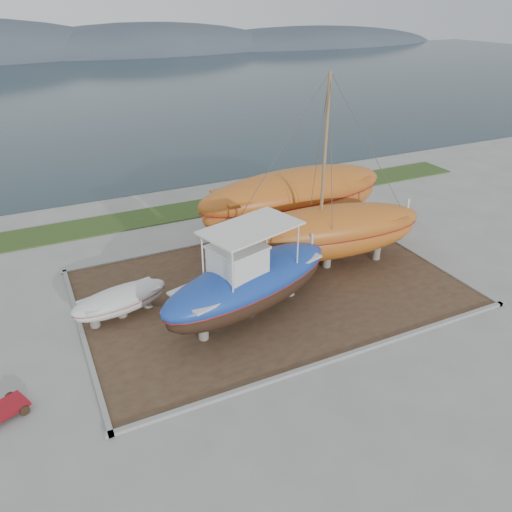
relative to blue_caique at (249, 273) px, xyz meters
name	(u,v)px	position (x,y,z in m)	size (l,w,h in m)	color
ground	(312,331)	(1.95, -2.26, -2.25)	(140.00, 140.00, 0.00)	gray
dirt_patch	(270,288)	(1.95, 1.74, -2.22)	(18.00, 12.00, 0.06)	#422D1E
curb_frame	(270,287)	(1.95, 1.74, -2.18)	(18.60, 12.60, 0.15)	gray
grass_strip	(194,209)	(1.95, 13.24, -2.21)	(44.00, 3.00, 0.08)	#284219
sea	(77,90)	(1.95, 67.74, -2.25)	(260.00, 100.00, 0.04)	#192C33
mountain_ridge	(44,56)	(1.95, 122.74, -2.25)	(200.00, 36.00, 20.00)	#333D49
blue_caique	(249,273)	(0.00, 0.00, 0.00)	(9.13, 2.85, 4.39)	#193EA0
white_dinghy	(121,303)	(-5.27, 2.45, -1.52)	(4.47, 1.68, 1.34)	silver
orange_sailboat	(333,178)	(5.68, 2.36, 2.81)	(10.37, 3.06, 10.02)	#AD571A
orange_bare_hull	(294,205)	(5.98, 6.62, -0.20)	(12.16, 3.65, 3.99)	#AD571A
red_trailer	(4,412)	(-10.33, -1.81, -2.09)	(2.34, 1.17, 0.33)	maroon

